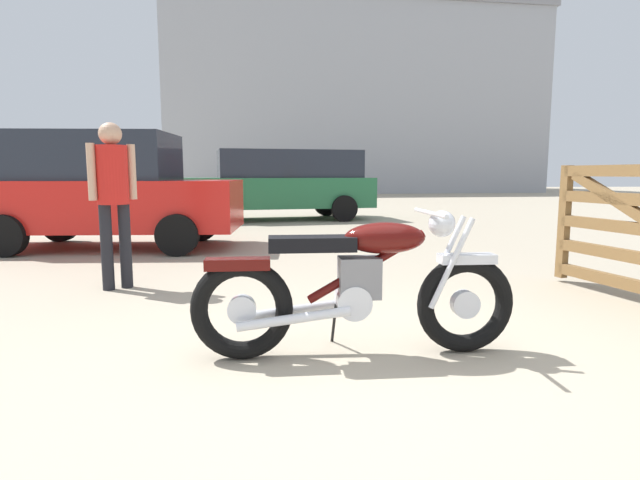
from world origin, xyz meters
The scene contains 7 objects.
ground_plane centered at (0.00, 0.00, 0.00)m, with size 80.00×80.00×0.00m, color tan.
vintage_motorcycle centered at (-0.02, 0.33, 0.45)m, with size 2.08×0.62×0.94m.
bystander centered at (-2.15, 2.42, 1.02)m, with size 0.41×0.30×1.66m.
silver_sedan_mid centered at (-3.18, 5.35, 0.92)m, with size 3.98×1.98×1.78m.
dark_sedan_left centered at (-0.40, 10.08, 0.94)m, with size 4.92×2.51×1.74m.
pale_sedan_back centered at (-4.88, 12.38, 0.84)m, with size 4.22×1.95×1.67m.
industrial_building centered at (4.32, 32.23, 5.77)m, with size 23.62×13.70×25.49m.
Camera 1 is at (-0.54, -2.77, 1.16)m, focal length 28.30 mm.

